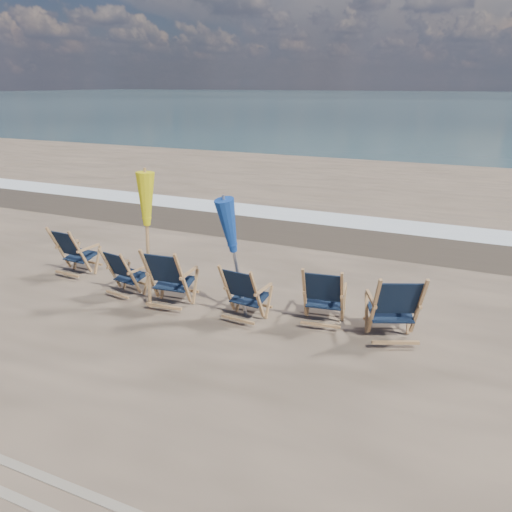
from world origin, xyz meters
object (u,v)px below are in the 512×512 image
Objects in this scene: beach_chair_2 at (183,281)px; beach_chair_3 at (257,297)px; umbrella_yellow at (145,207)px; umbrella_blue at (236,230)px; beach_chair_5 at (418,310)px; beach_chair_4 at (342,299)px; beach_chair_1 at (131,276)px; beach_chair_0 at (80,254)px.

beach_chair_3 is (1.31, 0.02, -0.06)m from beach_chair_2.
umbrella_blue is (1.52, 0.19, -0.24)m from umbrella_yellow.
beach_chair_2 is at bearing -16.65° from beach_chair_5.
beach_chair_2 is at bearing 1.83° from beach_chair_4.
beach_chair_4 is (3.59, 0.41, 0.05)m from beach_chair_1.
beach_chair_3 is at bearing -171.49° from beach_chair_1.
umbrella_yellow is at bearing 6.73° from beach_chair_3.
beach_chair_5 is at bearing 5.40° from umbrella_blue.
beach_chair_2 is (1.07, -0.03, 0.09)m from beach_chair_1.
umbrella_yellow reaches higher than beach_chair_3.
beach_chair_5 is (6.19, -0.03, 0.05)m from beach_chair_0.
umbrella_blue reaches higher than beach_chair_3.
beach_chair_3 is 1.28m from beach_chair_4.
beach_chair_5 is at bearing 170.76° from beach_chair_4.
beach_chair_2 is 1.33m from umbrella_yellow.
beach_chair_3 is 0.43× the size of umbrella_yellow.
beach_chair_5 is (2.32, 0.39, 0.07)m from beach_chair_3.
beach_chair_3 is 2.29m from umbrella_yellow.
beach_chair_2 is 3.66m from beach_chair_5.
umbrella_blue reaches higher than beach_chair_1.
beach_chair_0 is 1.55m from beach_chair_1.
beach_chair_4 is 0.45× the size of umbrella_yellow.
beach_chair_1 is 3.61m from beach_chair_4.
beach_chair_0 is at bearing 166.07° from umbrella_yellow.
beach_chair_0 is at bearing -23.42° from beach_chair_5.
beach_chair_0 is at bearing -6.98° from beach_chair_1.
beach_chair_5 is 2.90m from umbrella_blue.
beach_chair_0 is 3.60m from umbrella_blue.
beach_chair_1 is 0.90× the size of beach_chair_4.
beach_chair_1 is 0.84× the size of beach_chair_2.
beach_chair_4 is at bearing -24.38° from beach_chair_5.
beach_chair_1 is at bearing -6.56° from beach_chair_2.
umbrella_yellow reaches higher than beach_chair_1.
beach_chair_3 is at bearing -17.66° from umbrella_blue.
beach_chair_0 is 1.12× the size of beach_chair_1.
umbrella_yellow is at bearing -179.39° from beach_chair_1.
beach_chair_3 reaches higher than beach_chair_1.
beach_chair_1 is (1.49, -0.42, -0.05)m from beach_chair_0.
beach_chair_2 is 1.07× the size of beach_chair_4.
umbrella_yellow is (1.94, -0.48, 1.22)m from beach_chair_0.
beach_chair_0 is at bearing 175.15° from umbrella_blue.
umbrella_yellow is at bearing -172.93° from umbrella_blue.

